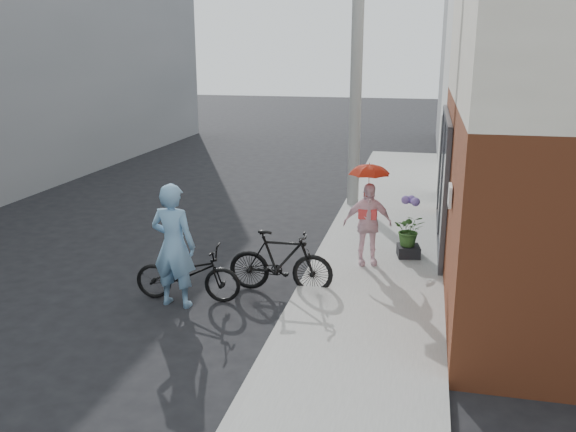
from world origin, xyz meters
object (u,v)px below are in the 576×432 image
(officer, at_px, (174,246))
(bike_left, at_px, (188,273))
(bike_right, at_px, (281,261))
(kimono_woman, at_px, (367,224))
(planter, at_px, (408,251))
(utility_pole, at_px, (357,63))

(officer, distance_m, bike_left, 0.58)
(officer, height_order, bike_left, officer)
(bike_right, relative_size, kimono_woman, 1.16)
(officer, relative_size, bike_left, 1.15)
(kimono_woman, distance_m, planter, 1.11)
(officer, distance_m, planter, 4.46)
(officer, distance_m, bike_right, 1.76)
(utility_pole, relative_size, bike_right, 4.09)
(officer, distance_m, kimono_woman, 3.49)
(kimono_woman, bearing_deg, officer, -156.79)
(planter, bearing_deg, bike_left, -142.86)
(bike_right, height_order, planter, bike_right)
(utility_pole, bearing_deg, bike_right, -95.17)
(bike_left, relative_size, bike_right, 0.98)
(officer, height_order, bike_right, officer)
(planter, bearing_deg, utility_pole, 112.03)
(bike_left, height_order, kimono_woman, kimono_woman)
(bike_right, distance_m, kimono_woman, 1.85)
(officer, height_order, kimono_woman, officer)
(kimono_woman, xyz_separation_m, planter, (0.73, 0.55, -0.63))
(utility_pole, height_order, bike_right, utility_pole)
(kimono_woman, bearing_deg, bike_right, -149.75)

